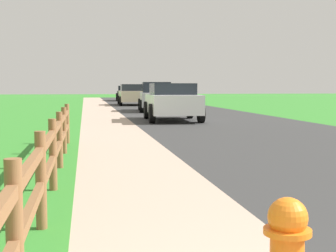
# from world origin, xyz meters

# --- Properties ---
(ground_plane) EXTENTS (120.00, 120.00, 0.00)m
(ground_plane) POSITION_xyz_m (0.00, 25.00, 0.00)
(ground_plane) COLOR #33822B
(road_asphalt) EXTENTS (7.00, 66.00, 0.01)m
(road_asphalt) POSITION_xyz_m (3.50, 27.00, 0.00)
(road_asphalt) COLOR #343434
(road_asphalt) RESTS_ON ground
(curb_concrete) EXTENTS (6.00, 66.00, 0.01)m
(curb_concrete) POSITION_xyz_m (-3.00, 27.00, 0.00)
(curb_concrete) COLOR tan
(curb_concrete) RESTS_ON ground
(grass_verge) EXTENTS (5.00, 66.00, 0.00)m
(grass_verge) POSITION_xyz_m (-4.50, 27.00, 0.01)
(grass_verge) COLOR #33822B
(grass_verge) RESTS_ON ground
(rail_fence) EXTENTS (0.11, 11.22, 1.00)m
(rail_fence) POSITION_xyz_m (-2.28, 5.78, 0.58)
(rail_fence) COLOR brown
(rail_fence) RESTS_ON ground
(parked_suv_white) EXTENTS (2.31, 4.39, 1.55)m
(parked_suv_white) POSITION_xyz_m (1.74, 18.87, 0.82)
(parked_suv_white) COLOR white
(parked_suv_white) RESTS_ON ground
(parked_car_silver) EXTENTS (2.26, 4.51, 1.66)m
(parked_car_silver) POSITION_xyz_m (2.18, 26.54, 0.82)
(parked_car_silver) COLOR #B7BABF
(parked_car_silver) RESTS_ON ground
(parked_car_beige) EXTENTS (2.19, 5.03, 1.57)m
(parked_car_beige) POSITION_xyz_m (1.68, 35.76, 0.79)
(parked_car_beige) COLOR #C6B793
(parked_car_beige) RESTS_ON ground
(parked_car_black) EXTENTS (2.20, 5.04, 1.46)m
(parked_car_black) POSITION_xyz_m (2.17, 46.70, 0.75)
(parked_car_black) COLOR black
(parked_car_black) RESTS_ON ground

